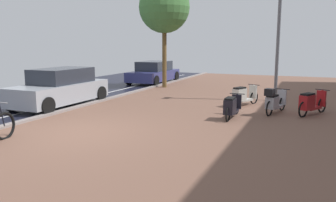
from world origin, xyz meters
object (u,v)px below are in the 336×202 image
Objects in this scene: scooter_near at (243,96)px; lamp_post at (279,25)px; scooter_far at (311,103)px; parked_car_far at (154,73)px; scooter_mid at (274,101)px; parked_car_near at (60,88)px; scooter_extra at (232,107)px; street_tree at (164,8)px.

scooter_near is 0.30× the size of lamp_post.
parked_car_far is (-9.21, 6.95, 0.22)m from scooter_far.
parked_car_far is 9.22m from lamp_post.
scooter_far is at bearing -18.68° from scooter_near.
scooter_mid is 0.41× the size of parked_car_near.
lamp_post is (-1.42, 2.73, 2.76)m from scooter_far.
lamp_post is at bearing 117.46° from scooter_far.
parked_car_near is at bearing -89.62° from parked_car_far.
parked_car_near reaches higher than scooter_far.
parked_car_far is at bearing 151.58° from lamp_post.
scooter_extra is 10.95m from parked_car_far.
scooter_near is 2.59m from scooter_far.
scooter_near is 2.43m from scooter_extra.
scooter_extra is (-1.19, -1.36, -0.04)m from scooter_mid.
street_tree reaches higher than parked_car_far.
scooter_far is 0.40× the size of parked_car_far.
street_tree reaches higher than scooter_far.
scooter_mid is 1.02× the size of scooter_far.
parked_car_far is (-0.06, 8.76, -0.05)m from parked_car_near.
scooter_mid is 0.97× the size of scooter_extra.
scooter_near is 7.20m from parked_car_near.
parked_car_near is 7.91m from street_tree.
parked_car_near is 1.00× the size of parked_car_far.
scooter_extra is at bearing -145.89° from scooter_far.
scooter_mid is at bearing -39.73° from scooter_near.
scooter_mid is 0.30× the size of lamp_post.
scooter_mid is at bearing -41.80° from parked_car_far.
lamp_post is at bearing 30.44° from parked_car_near.
parked_car_near is (-9.15, -1.81, 0.27)m from scooter_far.
scooter_mid reaches higher than scooter_far.
scooter_far is 0.40× the size of parked_car_near.
parked_car_far is 0.74× the size of lamp_post.
street_tree is (-6.48, 5.28, 3.92)m from scooter_mid.
scooter_near is at bearing 21.53° from parked_car_near.
parked_car_near reaches higher than scooter_near.
scooter_extra is (-2.36, -1.60, -0.03)m from scooter_far.
street_tree is at bearing 140.95° from scooter_near.
parked_car_far is at bearing 90.38° from parked_car_near.
parked_car_far is (-8.04, 7.19, 0.20)m from scooter_mid.
lamp_post is 0.99× the size of street_tree.
lamp_post is (1.04, 1.90, 2.77)m from scooter_near.
lamp_post is (0.94, 4.33, 2.79)m from scooter_extra.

